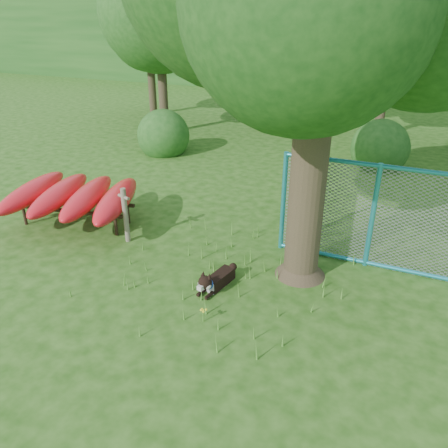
% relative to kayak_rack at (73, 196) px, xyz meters
% --- Properties ---
extents(ground, '(80.00, 80.00, 0.00)m').
position_rel_kayak_rack_xyz_m(ground, '(3.76, -1.69, -0.70)').
color(ground, '#1D490E').
rests_on(ground, ground).
extents(wooden_post, '(0.33, 0.16, 1.20)m').
position_rel_kayak_rack_xyz_m(wooden_post, '(1.57, -0.21, -0.06)').
color(wooden_post, '#6B6250').
rests_on(wooden_post, ground).
extents(kayak_rack, '(3.46, 3.09, 0.91)m').
position_rel_kayak_rack_xyz_m(kayak_rack, '(0.00, 0.00, 0.00)').
color(kayak_rack, black).
rests_on(kayak_rack, ground).
extents(husky_dog, '(0.38, 1.03, 0.46)m').
position_rel_kayak_rack_xyz_m(husky_dog, '(4.04, -1.06, -0.53)').
color(husky_dog, black).
rests_on(husky_dog, ground).
extents(fence_section, '(3.50, 0.10, 3.40)m').
position_rel_kayak_rack_xyz_m(fence_section, '(6.32, 0.88, 0.33)').
color(fence_section, teal).
rests_on(fence_section, ground).
extents(wildflower_clump, '(0.12, 0.10, 0.25)m').
position_rel_kayak_rack_xyz_m(wildflower_clump, '(4.28, -1.97, -0.50)').
color(wildflower_clump, '#52902F').
rests_on(wildflower_clump, ground).
extents(bg_tree_a, '(4.40, 4.40, 6.70)m').
position_rel_kayak_rack_xyz_m(bg_tree_a, '(-2.74, 8.31, 3.79)').
color(bg_tree_a, '#352B1D').
rests_on(bg_tree_a, ground).
extents(bg_tree_c, '(4.00, 4.00, 6.12)m').
position_rel_kayak_rack_xyz_m(bg_tree_c, '(5.26, 11.31, 3.41)').
color(bg_tree_c, '#352B1D').
rests_on(bg_tree_c, ground).
extents(bg_tree_f, '(3.60, 3.60, 5.55)m').
position_rel_kayak_rack_xyz_m(bg_tree_f, '(-5.24, 11.31, 3.03)').
color(bg_tree_f, '#352B1D').
rests_on(bg_tree_f, ground).
extents(shrub_left, '(1.80, 1.80, 1.80)m').
position_rel_kayak_rack_xyz_m(shrub_left, '(-1.24, 5.81, -0.70)').
color(shrub_left, '#1D4F19').
rests_on(shrub_left, ground).
extents(shrub_mid, '(1.80, 1.80, 1.80)m').
position_rel_kayak_rack_xyz_m(shrub_mid, '(5.76, 7.31, -0.70)').
color(shrub_mid, '#1D4F19').
rests_on(shrub_mid, ground).
extents(wooded_hillside, '(80.00, 12.00, 6.00)m').
position_rel_kayak_rack_xyz_m(wooded_hillside, '(3.76, 26.31, 2.30)').
color(wooded_hillside, '#1D4F19').
rests_on(wooded_hillside, ground).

